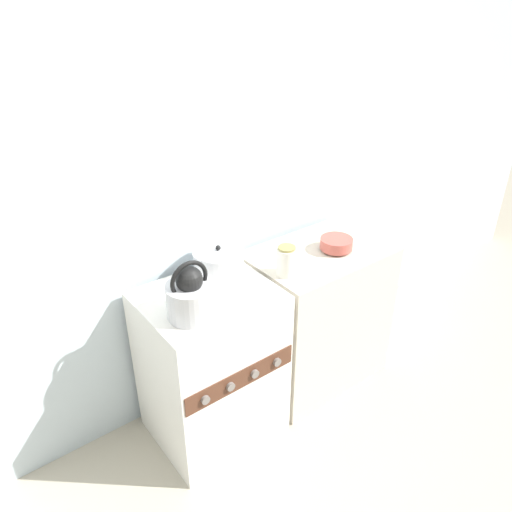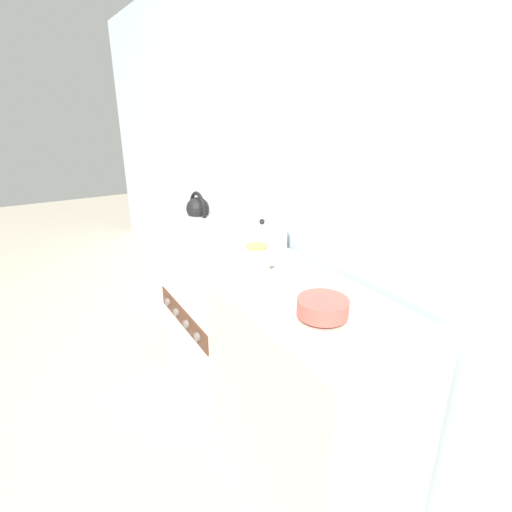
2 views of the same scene
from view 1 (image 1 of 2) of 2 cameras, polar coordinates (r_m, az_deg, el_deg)
ground_plane at (r=2.92m, az=-1.52°, el=-21.89°), size 12.00×12.00×0.00m
wall_back at (r=2.58m, az=-10.04°, el=5.46°), size 7.00×0.06×2.50m
stove at (r=2.75m, az=-5.08°, el=-12.31°), size 0.66×0.57×0.90m
counter at (r=3.12m, az=6.85°, el=-6.68°), size 0.81×0.55×0.90m
kettle at (r=2.28m, az=-7.45°, el=-4.51°), size 0.28×0.23×0.29m
cooking_pot at (r=2.59m, az=-4.28°, el=-0.78°), size 0.27×0.27×0.18m
enamel_bowl at (r=2.88m, az=9.16°, el=1.41°), size 0.19×0.19×0.07m
storage_jar at (r=2.59m, az=3.50°, el=-0.59°), size 0.11×0.11×0.16m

